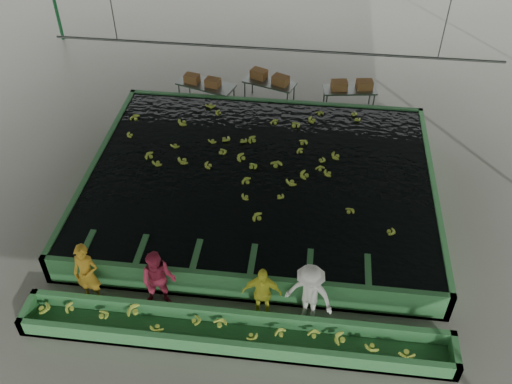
# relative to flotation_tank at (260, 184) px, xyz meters

# --- Properties ---
(ground) EXTENTS (80.00, 80.00, 0.00)m
(ground) POSITION_rel_flotation_tank_xyz_m (0.00, -1.50, -0.45)
(ground) COLOR #656659
(ground) RESTS_ON ground
(shed_roof) EXTENTS (20.00, 22.00, 0.04)m
(shed_roof) POSITION_rel_flotation_tank_xyz_m (0.00, -1.50, 4.55)
(shed_roof) COLOR gray
(shed_roof) RESTS_ON shed_posts
(shed_posts) EXTENTS (20.00, 22.00, 5.00)m
(shed_posts) POSITION_rel_flotation_tank_xyz_m (0.00, -1.50, 2.05)
(shed_posts) COLOR #185E2C
(shed_posts) RESTS_ON ground
(flotation_tank) EXTENTS (10.00, 8.00, 0.90)m
(flotation_tank) POSITION_rel_flotation_tank_xyz_m (0.00, 0.00, 0.00)
(flotation_tank) COLOR #306F38
(flotation_tank) RESTS_ON ground
(tank_water) EXTENTS (9.70, 7.70, 0.00)m
(tank_water) POSITION_rel_flotation_tank_xyz_m (0.00, -0.00, 0.40)
(tank_water) COLOR black
(tank_water) RESTS_ON flotation_tank
(sorting_trough) EXTENTS (10.00, 1.00, 0.50)m
(sorting_trough) POSITION_rel_flotation_tank_xyz_m (0.00, -5.10, -0.20)
(sorting_trough) COLOR #306F38
(sorting_trough) RESTS_ON ground
(cableway_rail) EXTENTS (0.08, 0.08, 14.00)m
(cableway_rail) POSITION_rel_flotation_tank_xyz_m (0.00, 3.50, 2.55)
(cableway_rail) COLOR #59605B
(cableway_rail) RESTS_ON shed_roof
(rail_hanger_left) EXTENTS (0.04, 0.04, 2.00)m
(rail_hanger_left) POSITION_rel_flotation_tank_xyz_m (-5.00, 3.50, 3.55)
(rail_hanger_left) COLOR #59605B
(rail_hanger_left) RESTS_ON shed_roof
(rail_hanger_right) EXTENTS (0.04, 0.04, 2.00)m
(rail_hanger_right) POSITION_rel_flotation_tank_xyz_m (5.00, 3.50, 3.55)
(rail_hanger_right) COLOR #59605B
(rail_hanger_right) RESTS_ON shed_roof
(worker_a) EXTENTS (0.68, 0.47, 1.78)m
(worker_a) POSITION_rel_flotation_tank_xyz_m (-3.66, -4.30, 0.44)
(worker_a) COLOR #BA891E
(worker_a) RESTS_ON ground
(worker_b) EXTENTS (0.93, 0.76, 1.76)m
(worker_b) POSITION_rel_flotation_tank_xyz_m (-1.91, -4.30, 0.43)
(worker_b) COLOR #AF2944
(worker_b) RESTS_ON ground
(worker_c) EXTENTS (0.94, 0.42, 1.58)m
(worker_c) POSITION_rel_flotation_tank_xyz_m (0.53, -4.30, 0.34)
(worker_c) COLOR yellow
(worker_c) RESTS_ON ground
(worker_d) EXTENTS (1.31, 1.00, 1.79)m
(worker_d) POSITION_rel_flotation_tank_xyz_m (1.63, -4.30, 0.44)
(worker_d) COLOR white
(worker_d) RESTS_ON ground
(packing_table_left) EXTENTS (2.19, 1.39, 0.93)m
(packing_table_left) POSITION_rel_flotation_tank_xyz_m (-2.47, 4.64, 0.01)
(packing_table_left) COLOR #59605B
(packing_table_left) RESTS_ON ground
(packing_table_mid) EXTENTS (1.99, 1.27, 0.84)m
(packing_table_mid) POSITION_rel_flotation_tank_xyz_m (-0.26, 5.20, -0.03)
(packing_table_mid) COLOR #59605B
(packing_table_mid) RESTS_ON ground
(packing_table_right) EXTENTS (1.94, 1.00, 0.84)m
(packing_table_right) POSITION_rel_flotation_tank_xyz_m (2.59, 5.06, -0.03)
(packing_table_right) COLOR #59605B
(packing_table_right) RESTS_ON ground
(box_stack_left) EXTENTS (1.36, 0.66, 0.28)m
(box_stack_left) POSITION_rel_flotation_tank_xyz_m (-2.59, 4.63, 0.48)
(box_stack_left) COLOR brown
(box_stack_left) RESTS_ON packing_table_left
(box_stack_mid) EXTENTS (1.48, 0.94, 0.31)m
(box_stack_mid) POSITION_rel_flotation_tank_xyz_m (-0.27, 5.27, 0.39)
(box_stack_mid) COLOR brown
(box_stack_mid) RESTS_ON packing_table_mid
(box_stack_right) EXTENTS (1.49, 0.63, 0.31)m
(box_stack_right) POSITION_rel_flotation_tank_xyz_m (2.65, 5.07, 0.39)
(box_stack_right) COLOR brown
(box_stack_right) RESTS_ON packing_table_right
(floating_bananas) EXTENTS (8.43, 5.75, 0.11)m
(floating_bananas) POSITION_rel_flotation_tank_xyz_m (0.00, 0.80, 0.40)
(floating_bananas) COLOR #96B130
(floating_bananas) RESTS_ON tank_water
(trough_bananas) EXTENTS (8.99, 0.60, 0.12)m
(trough_bananas) POSITION_rel_flotation_tank_xyz_m (0.00, -5.10, -0.05)
(trough_bananas) COLOR #96B130
(trough_bananas) RESTS_ON sorting_trough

